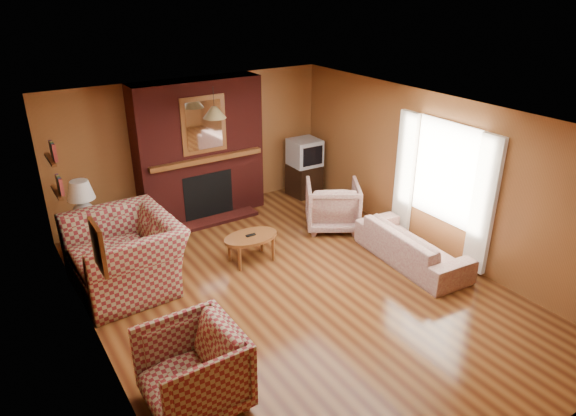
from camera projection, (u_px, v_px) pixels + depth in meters
floor at (296, 292)px, 6.96m from camera, size 6.50×6.50×0.00m
ceiling at (297, 118)px, 5.98m from camera, size 6.50×6.50×0.00m
wall_back at (194, 147)px, 8.96m from camera, size 6.50×0.00×6.50m
wall_front at (528, 358)px, 3.97m from camera, size 6.50×0.00×6.50m
wall_left at (93, 266)px, 5.23m from camera, size 0.00×6.50×6.50m
wall_right at (435, 174)px, 7.70m from camera, size 0.00×6.50×6.50m
fireplace at (200, 151)px, 8.77m from camera, size 2.20×0.82×2.40m
window_right at (442, 183)px, 7.55m from camera, size 0.10×1.85×2.00m
bookshelf at (55, 169)px, 6.53m from camera, size 0.09×0.55×0.71m
botanical_print at (98, 247)px, 4.88m from camera, size 0.05×0.40×0.50m
pendant_light at (214, 112)px, 7.91m from camera, size 0.36×0.36×0.48m
plaid_loveseat at (125, 254)px, 6.91m from camera, size 1.39×1.57×0.98m
plaid_armchair at (192, 370)px, 4.96m from camera, size 0.94×0.91×0.85m
floral_sofa at (412, 245)px, 7.60m from camera, size 0.88×1.93×0.55m
floral_armchair at (332, 205)px, 8.62m from camera, size 1.20×1.21×0.81m
coffee_table at (251, 239)px, 7.59m from camera, size 0.84×0.52×0.44m
side_table at (89, 240)px, 7.68m from camera, size 0.46×0.46×0.60m
table_lamp at (82, 200)px, 7.41m from camera, size 0.39×0.39×0.65m
tv_stand at (304, 179)px, 9.99m from camera, size 0.61×0.56×0.61m
crt_tv at (305, 152)px, 9.76m from camera, size 0.56×0.56×0.50m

